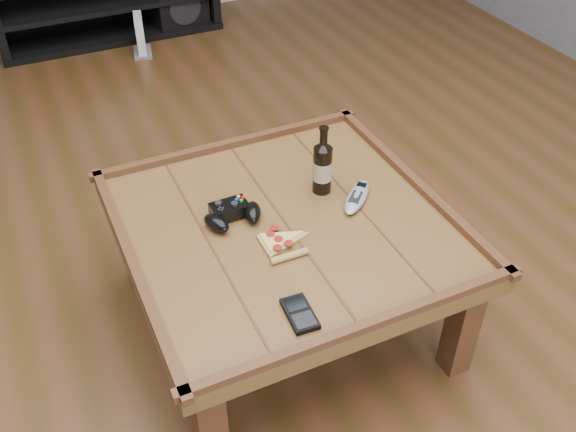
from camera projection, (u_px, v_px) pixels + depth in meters
name	position (u px, v px, depth m)	size (l,w,h in m)	color
ground	(286.00, 319.00, 2.30)	(6.00, 6.00, 0.00)	#442C13
baseboard	(103.00, 14.00, 4.38)	(5.00, 0.02, 0.10)	silver
coffee_table	(285.00, 237.00, 2.06)	(1.03, 1.03, 0.48)	brown
beer_bottle	(322.00, 166.00, 2.09)	(0.06, 0.06, 0.24)	black
game_controller	(233.00, 214.00, 2.01)	(0.21, 0.14, 0.06)	black
pizza_slice	(280.00, 243.00, 1.93)	(0.13, 0.21, 0.02)	tan
smartphone	(300.00, 314.00, 1.71)	(0.08, 0.13, 0.02)	black
remote_control	(357.00, 197.00, 2.10)	(0.18, 0.18, 0.03)	#91959D
subwoofer	(175.00, 0.00, 4.26)	(0.37, 0.37, 0.34)	black
game_console	(140.00, 36.00, 3.95)	(0.15, 0.21, 0.24)	slate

